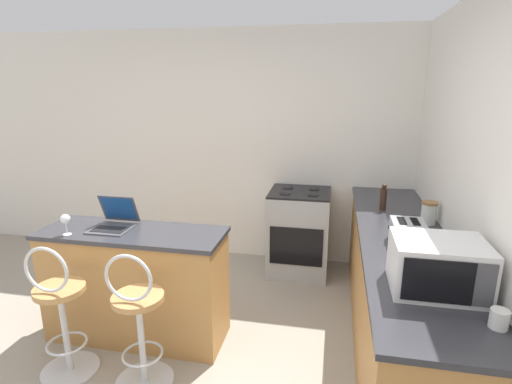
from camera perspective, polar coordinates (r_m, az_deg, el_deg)
wall_back at (r=4.61m, az=-2.30°, el=6.32°), size 12.00×0.06×2.60m
breakfast_bar at (r=3.42m, az=-16.74°, el=-12.49°), size 1.44×0.52×0.91m
counter_right at (r=3.38m, az=19.71°, el=-13.07°), size 0.66×2.91×0.91m
bar_stool_near at (r=3.18m, az=-26.09°, el=-15.45°), size 0.40×0.40×1.00m
bar_stool_far at (r=2.89m, az=-16.42°, el=-17.65°), size 0.40×0.40×1.00m
laptop at (r=3.34m, az=-19.57°, el=-3.78°), size 0.31×0.32×0.25m
microwave at (r=2.40m, az=24.55°, el=-9.57°), size 0.48×0.39×0.29m
toaster at (r=3.01m, az=20.80°, el=-5.42°), size 0.24×0.24×0.17m
stove_range at (r=4.37m, az=6.15°, el=-5.71°), size 0.63×0.61×0.92m
mug_white at (r=2.23m, az=31.49°, el=-15.21°), size 0.10×0.08×0.09m
storage_jar at (r=3.50m, az=23.45°, el=-2.73°), size 0.12×0.12×0.19m
wine_glass_short at (r=3.29m, az=-25.58°, el=-3.61°), size 0.07×0.07×0.16m
pepper_mill at (r=3.73m, az=17.73°, el=-0.80°), size 0.06×0.06×0.24m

